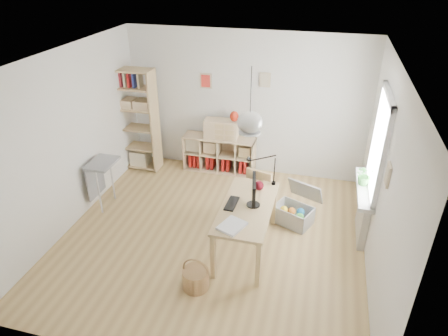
% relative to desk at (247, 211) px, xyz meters
% --- Properties ---
extents(ground, '(4.50, 4.50, 0.00)m').
position_rel_desk_xyz_m(ground, '(-0.55, 0.15, -0.66)').
color(ground, tan).
rests_on(ground, ground).
extents(room_shell, '(4.50, 4.50, 4.50)m').
position_rel_desk_xyz_m(room_shell, '(-0.00, 0.00, 1.34)').
color(room_shell, white).
rests_on(room_shell, ground).
extents(window_unit, '(0.07, 1.16, 1.46)m').
position_rel_desk_xyz_m(window_unit, '(1.68, 0.75, 0.89)').
color(window_unit, white).
rests_on(window_unit, ground).
extents(radiator, '(0.10, 0.80, 0.80)m').
position_rel_desk_xyz_m(radiator, '(1.64, 0.75, -0.26)').
color(radiator, silver).
rests_on(radiator, ground).
extents(windowsill, '(0.22, 1.20, 0.06)m').
position_rel_desk_xyz_m(windowsill, '(1.59, 0.75, 0.17)').
color(windowsill, white).
rests_on(windowsill, radiator).
extents(desk, '(0.70, 1.50, 0.75)m').
position_rel_desk_xyz_m(desk, '(0.00, 0.00, 0.00)').
color(desk, tan).
rests_on(desk, ground).
extents(cube_shelf, '(1.40, 0.38, 0.72)m').
position_rel_desk_xyz_m(cube_shelf, '(-1.02, 2.23, -0.36)').
color(cube_shelf, tan).
rests_on(cube_shelf, ground).
extents(tall_bookshelf, '(0.80, 0.38, 2.00)m').
position_rel_desk_xyz_m(tall_bookshelf, '(-2.59, 1.95, 0.43)').
color(tall_bookshelf, tan).
rests_on(tall_bookshelf, ground).
extents(side_table, '(0.40, 0.55, 0.85)m').
position_rel_desk_xyz_m(side_table, '(-2.59, 0.50, 0.01)').
color(side_table, gray).
rests_on(side_table, ground).
extents(chair, '(0.53, 0.53, 0.88)m').
position_rel_desk_xyz_m(chair, '(-0.02, 0.66, -0.15)').
color(chair, gray).
rests_on(chair, ground).
extents(wicker_basket, '(0.35, 0.34, 0.48)m').
position_rel_desk_xyz_m(wicker_basket, '(-0.47, -0.93, -0.50)').
color(wicker_basket, '#946843').
rests_on(wicker_basket, ground).
extents(storage_chest, '(0.79, 0.83, 0.61)m').
position_rel_desk_xyz_m(storage_chest, '(0.63, 0.86, -0.46)').
color(storage_chest, silver).
rests_on(storage_chest, ground).
extents(monitor, '(0.19, 0.48, 0.42)m').
position_rel_desk_xyz_m(monitor, '(0.08, 0.04, 0.33)').
color(monitor, black).
rests_on(monitor, desk).
extents(keyboard, '(0.15, 0.37, 0.02)m').
position_rel_desk_xyz_m(keyboard, '(-0.22, -0.01, 0.10)').
color(keyboard, black).
rests_on(keyboard, desk).
extents(task_lamp, '(0.45, 0.16, 0.48)m').
position_rel_desk_xyz_m(task_lamp, '(0.05, 0.61, 0.42)').
color(task_lamp, black).
rests_on(task_lamp, desk).
extents(yarn_ball, '(0.14, 0.14, 0.14)m').
position_rel_desk_xyz_m(yarn_ball, '(0.08, 0.46, 0.16)').
color(yarn_ball, '#500A11').
rests_on(yarn_ball, desk).
extents(paper_tray, '(0.38, 0.42, 0.03)m').
position_rel_desk_xyz_m(paper_tray, '(-0.09, -0.52, 0.11)').
color(paper_tray, white).
rests_on(paper_tray, desk).
extents(drawer_chest, '(0.65, 0.34, 0.36)m').
position_rel_desk_xyz_m(drawer_chest, '(-0.96, 2.19, 0.24)').
color(drawer_chest, tan).
rests_on(drawer_chest, cube_shelf).
extents(red_vase, '(0.16, 0.16, 0.20)m').
position_rel_desk_xyz_m(red_vase, '(-0.71, 2.19, 0.52)').
color(red_vase, maroon).
rests_on(red_vase, drawer_chest).
extents(potted_plant, '(0.33, 0.30, 0.31)m').
position_rel_desk_xyz_m(potted_plant, '(1.57, 0.82, 0.36)').
color(potted_plant, '#2F722A').
rests_on(potted_plant, windowsill).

